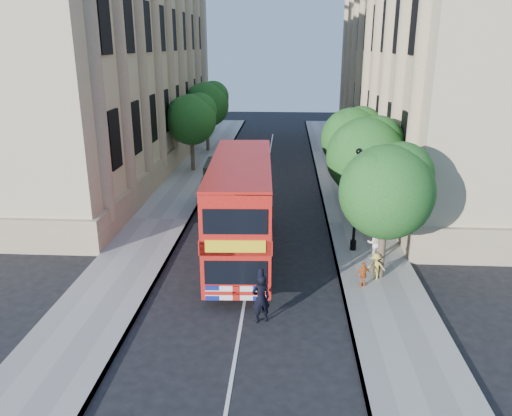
% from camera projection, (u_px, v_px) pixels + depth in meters
% --- Properties ---
extents(ground, '(120.00, 120.00, 0.00)m').
position_uv_depth(ground, '(243.00, 309.00, 19.63)').
color(ground, black).
rests_on(ground, ground).
extents(pavement_right, '(3.50, 80.00, 0.12)m').
position_uv_depth(pavement_right, '(357.00, 224.00, 28.76)').
color(pavement_right, gray).
rests_on(pavement_right, ground).
extents(pavement_left, '(3.50, 80.00, 0.12)m').
position_uv_depth(pavement_left, '(161.00, 220.00, 29.43)').
color(pavement_left, gray).
rests_on(pavement_left, ground).
extents(building_right, '(12.00, 38.00, 18.00)m').
position_uv_depth(building_right, '(445.00, 56.00, 38.76)').
color(building_right, tan).
rests_on(building_right, ground).
extents(building_left, '(12.00, 38.00, 18.00)m').
position_uv_depth(building_left, '(98.00, 56.00, 40.36)').
color(building_left, tan).
rests_on(building_left, ground).
extents(tree_right_near, '(4.00, 4.00, 6.08)m').
position_uv_depth(tree_right_near, '(388.00, 187.00, 20.84)').
color(tree_right_near, '#473828').
rests_on(tree_right_near, ground).
extents(tree_right_mid, '(4.20, 4.20, 6.37)m').
position_uv_depth(tree_right_mid, '(367.00, 153.00, 26.46)').
color(tree_right_mid, '#473828').
rests_on(tree_right_mid, ground).
extents(tree_right_far, '(4.00, 4.00, 6.15)m').
position_uv_depth(tree_right_far, '(353.00, 135.00, 32.19)').
color(tree_right_far, '#473828').
rests_on(tree_right_far, ground).
extents(tree_left_far, '(4.00, 4.00, 6.30)m').
position_uv_depth(tree_left_far, '(192.00, 117.00, 39.47)').
color(tree_left_far, '#473828').
rests_on(tree_left_far, ground).
extents(tree_left_back, '(4.20, 4.20, 6.65)m').
position_uv_depth(tree_left_back, '(207.00, 102.00, 46.97)').
color(tree_left_back, '#473828').
rests_on(tree_left_back, ground).
extents(lamp_post, '(0.32, 0.32, 5.16)m').
position_uv_depth(lamp_post, '(356.00, 204.00, 24.24)').
color(lamp_post, black).
rests_on(lamp_post, pavement_right).
extents(double_decker_bus, '(3.22, 10.43, 4.76)m').
position_uv_depth(double_decker_bus, '(241.00, 207.00, 23.50)').
color(double_decker_bus, '#B1130C').
rests_on(double_decker_bus, ground).
extents(box_van, '(2.33, 5.17, 2.90)m').
position_uv_depth(box_van, '(222.00, 188.00, 30.93)').
color(box_van, black).
rests_on(box_van, ground).
extents(police_constable, '(0.82, 0.69, 1.92)m').
position_uv_depth(police_constable, '(261.00, 299.00, 18.46)').
color(police_constable, black).
rests_on(police_constable, ground).
extents(woman_pedestrian, '(0.79, 0.63, 1.58)m').
position_uv_depth(woman_pedestrian, '(375.00, 243.00, 23.76)').
color(woman_pedestrian, white).
rests_on(woman_pedestrian, pavement_right).
extents(child_a, '(0.70, 0.46, 1.10)m').
position_uv_depth(child_a, '(363.00, 274.00, 21.07)').
color(child_a, '#BF5621').
rests_on(child_a, pavement_right).
extents(child_b, '(0.82, 0.52, 1.20)m').
position_uv_depth(child_b, '(376.00, 266.00, 21.72)').
color(child_b, gold).
rests_on(child_b, pavement_right).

